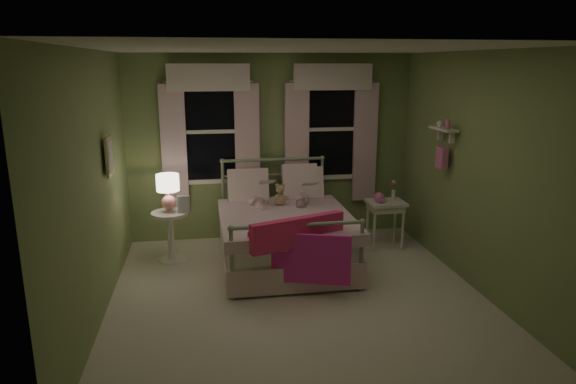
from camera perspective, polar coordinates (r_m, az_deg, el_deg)
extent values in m
plane|color=silver|center=(5.69, 1.12, -11.53)|extent=(4.20, 4.20, 0.00)
plane|color=white|center=(5.13, 1.26, 15.64)|extent=(4.20, 4.20, 0.00)
plane|color=#869A5C|center=(7.30, -1.84, 4.94)|extent=(4.00, 0.00, 4.00)
plane|color=#869A5C|center=(3.30, 7.90, -6.67)|extent=(4.00, 0.00, 4.00)
plane|color=#869A5C|center=(5.28, -20.67, 0.47)|extent=(0.00, 4.20, 4.20)
plane|color=#869A5C|center=(5.95, 20.48, 1.95)|extent=(0.00, 4.20, 4.20)
cube|color=white|center=(6.47, -0.46, -4.31)|extent=(1.44, 1.94, 0.26)
cube|color=white|center=(6.55, -0.46, -6.30)|extent=(1.54, 2.02, 0.30)
cube|color=white|center=(6.27, -0.25, -3.17)|extent=(1.58, 1.75, 0.14)
cylinder|color=#9EB793|center=(6.44, -6.57, -5.61)|extent=(0.04, 1.90, 0.04)
cylinder|color=#9EB793|center=(6.64, 5.45, -4.96)|extent=(0.04, 1.90, 0.04)
cylinder|color=#9EB793|center=(7.28, -7.18, -1.02)|extent=(0.04, 0.04, 1.15)
cylinder|color=#9EB793|center=(7.47, 3.77, -0.56)|extent=(0.04, 0.04, 1.15)
sphere|color=#9EB793|center=(7.16, -7.33, 3.43)|extent=(0.07, 0.07, 0.07)
sphere|color=#9EB793|center=(7.34, 3.84, 3.78)|extent=(0.07, 0.07, 0.07)
cylinder|color=#9EB793|center=(7.21, -1.67, 3.63)|extent=(1.42, 0.04, 0.04)
cylinder|color=#9EB793|center=(7.26, -1.66, 1.92)|extent=(1.38, 0.03, 0.03)
cylinder|color=#9EB793|center=(5.50, -6.27, -8.02)|extent=(0.04, 0.04, 0.80)
cylinder|color=#9EB793|center=(5.74, 8.14, -7.11)|extent=(0.04, 0.04, 0.80)
sphere|color=#9EB793|center=(5.36, -6.38, -4.05)|extent=(0.07, 0.07, 0.07)
sphere|color=#9EB793|center=(5.61, 8.28, -3.30)|extent=(0.07, 0.07, 0.07)
cylinder|color=#9EB793|center=(5.44, 1.12, -3.70)|extent=(1.42, 0.04, 0.04)
cube|color=white|center=(6.98, -4.44, 0.30)|extent=(0.55, 0.32, 0.57)
cube|color=white|center=(7.09, 1.69, 0.54)|extent=(0.55, 0.32, 0.57)
cube|color=white|center=(7.06, 1.29, 1.16)|extent=(0.48, 0.30, 0.51)
cube|color=#F32F70|center=(5.46, 1.11, -4.49)|extent=(1.07, 0.47, 0.32)
cube|color=#E52CA5|center=(5.49, 1.23, -7.40)|extent=(1.06, 0.37, 0.55)
imported|color=#F7D1DD|center=(6.72, -3.43, 1.14)|extent=(0.29, 0.20, 0.77)
imported|color=#F7D1DD|center=(6.80, 1.27, 0.94)|extent=(0.37, 0.31, 0.69)
imported|color=beige|center=(6.47, -3.20, 0.69)|extent=(0.20, 0.12, 0.26)
imported|color=beige|center=(6.56, 1.67, 0.52)|extent=(0.20, 0.12, 0.26)
sphere|color=tan|center=(6.65, -0.87, -0.80)|extent=(0.16, 0.16, 0.16)
sphere|color=tan|center=(6.60, -0.85, 0.33)|extent=(0.11, 0.11, 0.11)
sphere|color=tan|center=(6.58, -1.24, 0.78)|extent=(0.04, 0.04, 0.04)
sphere|color=tan|center=(6.59, -0.46, 0.81)|extent=(0.04, 0.04, 0.04)
sphere|color=tan|center=(6.61, -1.52, -0.73)|extent=(0.06, 0.06, 0.06)
sphere|color=tan|center=(6.63, -0.15, -0.67)|extent=(0.06, 0.06, 0.06)
sphere|color=#8C6B51|center=(6.55, -0.78, 0.17)|extent=(0.04, 0.04, 0.04)
cylinder|color=white|center=(6.61, -13.03, -2.35)|extent=(0.46, 0.46, 0.04)
cylinder|color=white|center=(6.71, -12.89, -4.89)|extent=(0.08, 0.08, 0.60)
cylinder|color=white|center=(6.81, -12.75, -7.32)|extent=(0.34, 0.34, 0.03)
sphere|color=#D98880|center=(6.58, -13.10, -1.18)|extent=(0.19, 0.19, 0.19)
cylinder|color=pink|center=(6.55, -13.16, -0.16)|extent=(0.03, 0.03, 0.11)
cylinder|color=#FFEAC6|center=(6.51, -13.23, 1.03)|extent=(0.28, 0.28, 0.21)
imported|color=beige|center=(6.52, -12.21, -2.27)|extent=(0.18, 0.24, 0.02)
cube|color=white|center=(7.07, 10.82, -1.18)|extent=(0.50, 0.40, 0.04)
cube|color=white|center=(7.08, 10.80, -1.72)|extent=(0.44, 0.34, 0.08)
cylinder|color=white|center=(6.96, 9.57, -4.12)|extent=(0.04, 0.04, 0.60)
cylinder|color=white|center=(7.09, 12.64, -3.91)|extent=(0.04, 0.04, 0.60)
cylinder|color=white|center=(7.23, 8.81, -3.39)|extent=(0.04, 0.04, 0.60)
cylinder|color=white|center=(7.36, 11.78, -3.20)|extent=(0.04, 0.04, 0.60)
sphere|color=pink|center=(7.01, 10.09, -0.58)|extent=(0.14, 0.14, 0.14)
cube|color=pink|center=(6.93, 10.32, -0.93)|extent=(0.10, 0.04, 0.04)
cylinder|color=white|center=(7.13, 11.63, -0.33)|extent=(0.05, 0.05, 0.14)
cylinder|color=#4C7F3F|center=(7.10, 11.67, 0.53)|extent=(0.01, 0.01, 0.12)
sphere|color=pink|center=(7.09, 11.70, 1.08)|extent=(0.06, 0.06, 0.06)
cube|color=black|center=(7.19, -8.62, 6.66)|extent=(0.76, 0.02, 1.35)
cube|color=white|center=(7.11, -8.83, 12.24)|extent=(0.84, 0.05, 0.06)
cube|color=white|center=(7.29, -8.42, 1.18)|extent=(0.84, 0.05, 0.06)
cube|color=white|center=(7.17, -11.83, 6.51)|extent=(0.06, 0.05, 1.40)
cube|color=white|center=(7.18, -5.41, 6.75)|extent=(0.06, 0.05, 1.40)
cube|color=white|center=(7.17, -8.62, 6.64)|extent=(0.76, 0.04, 0.05)
cube|color=silver|center=(7.16, -12.57, 4.84)|extent=(0.34, 0.06, 1.70)
cube|color=silver|center=(7.17, -4.54, 5.15)|extent=(0.34, 0.06, 1.70)
cube|color=white|center=(7.05, -8.83, 12.47)|extent=(1.10, 0.08, 0.36)
cylinder|color=white|center=(7.09, -8.82, 11.99)|extent=(1.20, 0.03, 0.03)
cube|color=black|center=(7.41, 4.74, 6.99)|extent=(0.76, 0.02, 1.35)
cube|color=white|center=(7.33, 4.89, 12.41)|extent=(0.84, 0.05, 0.06)
cube|color=white|center=(7.51, 4.67, 1.66)|extent=(0.84, 0.05, 0.06)
cube|color=white|center=(7.30, 1.71, 6.93)|extent=(0.06, 0.05, 1.40)
cube|color=white|center=(7.49, 7.77, 6.99)|extent=(0.06, 0.05, 1.40)
cube|color=white|center=(7.39, 4.78, 6.97)|extent=(0.76, 0.04, 0.05)
cube|color=white|center=(7.27, 0.99, 5.31)|extent=(0.34, 0.06, 1.70)
cube|color=silver|center=(7.51, 8.55, 5.44)|extent=(0.34, 0.06, 1.70)
cube|color=white|center=(7.27, 5.03, 12.62)|extent=(1.10, 0.08, 0.36)
cylinder|color=white|center=(7.31, 4.94, 12.16)|extent=(1.20, 0.03, 0.03)
cube|color=white|center=(6.45, 16.88, 6.72)|extent=(0.15, 0.50, 0.03)
cube|color=white|center=(6.34, 17.74, 5.81)|extent=(0.06, 0.03, 0.14)
cube|color=white|center=(6.61, 16.57, 6.21)|extent=(0.06, 0.03, 0.14)
cylinder|color=pink|center=(6.35, 17.32, 7.22)|extent=(0.06, 0.06, 0.10)
sphere|color=white|center=(6.53, 16.52, 7.27)|extent=(0.08, 0.08, 0.08)
cube|color=pink|center=(6.50, 16.74, 3.66)|extent=(0.08, 0.18, 0.26)
cube|color=beige|center=(5.81, -19.26, 3.78)|extent=(0.03, 0.32, 0.42)
cube|color=silver|center=(5.81, -19.12, 3.79)|extent=(0.01, 0.25, 0.34)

